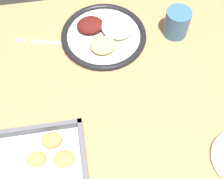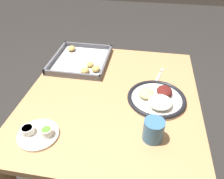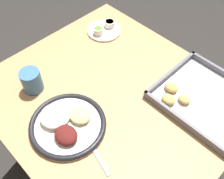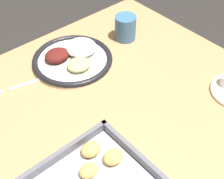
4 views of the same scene
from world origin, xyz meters
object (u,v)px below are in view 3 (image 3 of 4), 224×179
Objects in this scene: baking_tray at (204,98)px; drinking_cup at (32,81)px; fork at (101,161)px; saucer_plate at (104,29)px; dinner_plate at (67,124)px.

drinking_cup is at bearing -139.51° from baking_tray.
saucer_plate reaches higher than fork.
fork is at bearing -44.28° from saucer_plate.
dinner_plate is 2.99× the size of drinking_cup.
saucer_plate is at bearing 122.49° from dinner_plate.
saucer_plate is at bearing 178.83° from baking_tray.
dinner_plate is 0.52m from baking_tray.
fork is at bearing -1.50° from dinner_plate.
fork is 2.07× the size of drinking_cup.
saucer_plate is at bearing 98.11° from drinking_cup.
drinking_cup is at bearing -168.81° from fork.
drinking_cup is at bearing 176.27° from dinner_plate.
dinner_plate is 1.69× the size of saucer_plate.
drinking_cup is (0.06, -0.44, 0.03)m from saucer_plate.
dinner_plate is at bearing -167.57° from fork.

